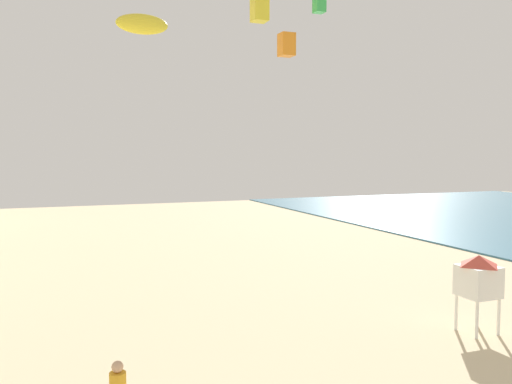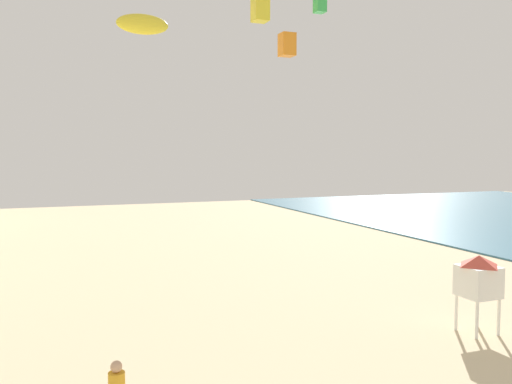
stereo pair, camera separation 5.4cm
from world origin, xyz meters
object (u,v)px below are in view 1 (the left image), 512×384
at_px(lifeguard_stand, 478,277).
at_px(kite_yellow_parafoil_2, 142,24).
at_px(kite_yellow_box, 260,9).
at_px(kite_orange_box_2, 286,45).
at_px(kite_green_box, 319,4).

xyz_separation_m(lifeguard_stand, kite_yellow_parafoil_2, (-8.74, 11.59, 9.84)).
distance_m(kite_yellow_box, kite_orange_box_2, 5.17).
relative_size(kite_yellow_parafoil_2, kite_orange_box_2, 1.95).
height_order(kite_yellow_parafoil_2, kite_green_box, kite_green_box).
bearing_deg(kite_yellow_parafoil_2, lifeguard_stand, -52.97).
xyz_separation_m(kite_green_box, kite_yellow_box, (-2.26, 3.43, 0.35)).
height_order(lifeguard_stand, kite_yellow_box, kite_yellow_box).
height_order(lifeguard_stand, kite_yellow_parafoil_2, kite_yellow_parafoil_2).
bearing_deg(kite_orange_box_2, lifeguard_stand, -86.41).
bearing_deg(kite_yellow_box, lifeguard_stand, -87.77).
height_order(lifeguard_stand, kite_green_box, kite_green_box).
bearing_deg(kite_orange_box_2, kite_green_box, 18.82).
height_order(kite_yellow_parafoil_2, kite_orange_box_2, kite_orange_box_2).
height_order(kite_yellow_parafoil_2, kite_yellow_box, kite_yellow_box).
relative_size(kite_yellow_box, kite_orange_box_2, 1.21).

